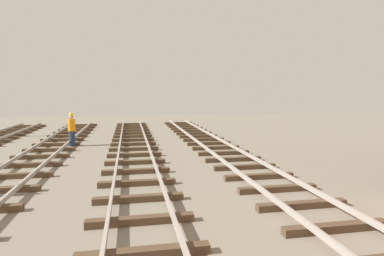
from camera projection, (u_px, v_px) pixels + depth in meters
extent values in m
cube|color=#4C3826|center=(336.00, 228.00, 7.12)|extent=(2.50, 0.24, 0.18)
cube|color=#4C3826|center=(302.00, 205.00, 8.53)|extent=(2.50, 0.24, 0.18)
cube|color=#4C3826|center=(277.00, 189.00, 9.93)|extent=(2.50, 0.24, 0.18)
cube|color=#4C3826|center=(259.00, 177.00, 11.33)|extent=(2.50, 0.24, 0.18)
cube|color=#4C3826|center=(245.00, 167.00, 12.73)|extent=(2.50, 0.24, 0.18)
cube|color=#4C3826|center=(233.00, 159.00, 14.13)|extent=(2.50, 0.24, 0.18)
cube|color=#4C3826|center=(224.00, 153.00, 15.53)|extent=(2.50, 0.24, 0.18)
cube|color=#4C3826|center=(216.00, 148.00, 16.93)|extent=(2.50, 0.24, 0.18)
cube|color=#4C3826|center=(209.00, 143.00, 18.34)|extent=(2.50, 0.24, 0.18)
cube|color=#4C3826|center=(203.00, 140.00, 19.74)|extent=(2.50, 0.24, 0.18)
cube|color=#4C3826|center=(198.00, 136.00, 21.14)|extent=(2.50, 0.24, 0.18)
cube|color=#4C3826|center=(194.00, 133.00, 22.54)|extent=(2.50, 0.24, 0.18)
cube|color=#4C3826|center=(190.00, 131.00, 23.94)|extent=(2.50, 0.24, 0.18)
cube|color=#4C3826|center=(187.00, 129.00, 25.34)|extent=(2.50, 0.24, 0.18)
cube|color=#4C3826|center=(184.00, 127.00, 26.74)|extent=(2.50, 0.24, 0.18)
cube|color=#4C3826|center=(181.00, 125.00, 28.15)|extent=(2.50, 0.24, 0.18)
cube|color=#4C3826|center=(179.00, 123.00, 29.55)|extent=(2.50, 0.24, 0.18)
cube|color=#4C3826|center=(144.00, 253.00, 6.01)|extent=(2.50, 0.24, 0.18)
cube|color=#4C3826|center=(141.00, 220.00, 7.53)|extent=(2.50, 0.24, 0.18)
cube|color=#4C3826|center=(139.00, 199.00, 9.04)|extent=(2.50, 0.24, 0.18)
cube|color=#4C3826|center=(137.00, 183.00, 10.55)|extent=(2.50, 0.24, 0.18)
cube|color=#4C3826|center=(136.00, 171.00, 12.06)|extent=(2.50, 0.24, 0.18)
cube|color=#4C3826|center=(135.00, 162.00, 13.57)|extent=(2.50, 0.24, 0.18)
cube|color=#4C3826|center=(135.00, 155.00, 15.09)|extent=(2.50, 0.24, 0.18)
cube|color=#4C3826|center=(134.00, 149.00, 16.60)|extent=(2.50, 0.24, 0.18)
cube|color=#4C3826|center=(134.00, 144.00, 18.11)|extent=(2.50, 0.24, 0.18)
cube|color=#4C3826|center=(133.00, 140.00, 19.62)|extent=(2.50, 0.24, 0.18)
cube|color=#4C3826|center=(133.00, 136.00, 21.13)|extent=(2.50, 0.24, 0.18)
cube|color=#4C3826|center=(133.00, 133.00, 22.65)|extent=(2.50, 0.24, 0.18)
cube|color=#4C3826|center=(132.00, 130.00, 24.16)|extent=(2.50, 0.24, 0.18)
cube|color=#4C3826|center=(132.00, 128.00, 25.67)|extent=(2.50, 0.24, 0.18)
cube|color=#4C3826|center=(132.00, 126.00, 27.18)|extent=(2.50, 0.24, 0.18)
cube|color=#4C3826|center=(132.00, 124.00, 28.69)|extent=(2.50, 0.24, 0.18)
cube|color=#4C3826|center=(15.00, 176.00, 11.41)|extent=(2.50, 0.24, 0.18)
cube|color=#4C3826|center=(29.00, 165.00, 13.06)|extent=(2.50, 0.24, 0.18)
cube|color=#4C3826|center=(40.00, 157.00, 14.70)|extent=(2.50, 0.24, 0.18)
cube|color=#4C3826|center=(49.00, 150.00, 16.34)|extent=(2.50, 0.24, 0.18)
cube|color=#4C3826|center=(57.00, 144.00, 17.98)|extent=(2.50, 0.24, 0.18)
cube|color=#4C3826|center=(63.00, 140.00, 19.62)|extent=(2.50, 0.24, 0.18)
cube|color=#4C3826|center=(68.00, 136.00, 21.26)|extent=(2.50, 0.24, 0.18)
cube|color=#4C3826|center=(72.00, 133.00, 22.91)|extent=(2.50, 0.24, 0.18)
cube|color=#4C3826|center=(76.00, 130.00, 24.55)|extent=(2.50, 0.24, 0.18)
cube|color=#4C3826|center=(79.00, 127.00, 26.19)|extent=(2.50, 0.24, 0.18)
cube|color=#4C3826|center=(82.00, 125.00, 27.83)|extent=(2.50, 0.24, 0.18)
cube|color=#4C3826|center=(5.00, 135.00, 21.70)|extent=(2.50, 0.24, 0.18)
cube|color=#4C3826|center=(12.00, 132.00, 23.07)|extent=(2.50, 0.24, 0.18)
cube|color=#4C3826|center=(19.00, 130.00, 24.43)|extent=(2.50, 0.24, 0.18)
cube|color=#4C3826|center=(25.00, 128.00, 25.80)|extent=(2.50, 0.24, 0.18)
cube|color=#4C3826|center=(30.00, 126.00, 27.17)|extent=(2.50, 0.24, 0.18)
cylinder|color=#262D4C|center=(72.00, 139.00, 17.92)|extent=(0.32, 0.32, 0.85)
cylinder|color=orange|center=(72.00, 125.00, 17.83)|extent=(0.40, 0.40, 0.65)
sphere|color=tan|center=(71.00, 117.00, 17.78)|extent=(0.24, 0.24, 0.24)
sphere|color=yellow|center=(71.00, 114.00, 17.76)|extent=(0.22, 0.22, 0.22)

